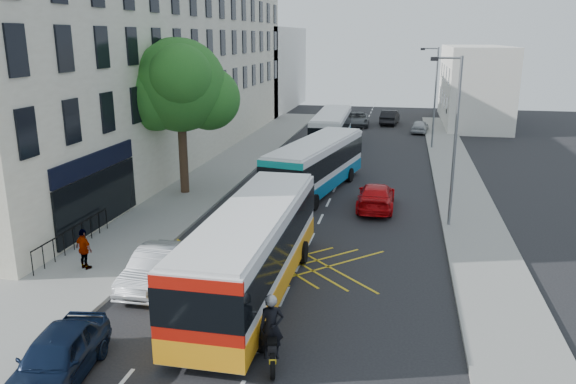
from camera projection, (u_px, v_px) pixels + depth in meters
The scene contains 21 objects.
ground at pixel (264, 339), 17.27m from camera, with size 120.00×120.00×0.00m, color black.
pavement_left at pixel (185, 193), 33.04m from camera, with size 5.00×70.00×0.15m, color gray.
pavement_right at pixel (468, 209), 29.95m from camera, with size 3.00×70.00×0.15m, color gray.
terrace_main at pixel (159, 68), 41.27m from camera, with size 8.30×45.00×13.50m.
terrace_far at pixel (261, 69), 70.53m from camera, with size 8.00×20.00×10.00m, color silver.
building_right at pixel (474, 85), 59.36m from camera, with size 6.00×18.00×8.00m, color silver.
street_tree at pixel (179, 86), 31.34m from camera, with size 6.30×5.70×8.80m.
lamp_near at pixel (454, 134), 26.15m from camera, with size 1.45×0.15×8.00m.
lamp_far at pixel (434, 93), 45.02m from camera, with size 1.45×0.15×8.00m.
railings at pixel (73, 237), 23.95m from camera, with size 0.08×5.60×1.14m, color black, non-canonical shape.
bus_near at pixel (253, 249), 19.98m from camera, with size 2.86×11.30×3.18m.
bus_mid at pixel (316, 165), 33.28m from camera, with size 4.59×11.19×3.07m.
bus_far at pixel (332, 129), 46.21m from camera, with size 2.83×10.68×2.99m.
motorbike at pixel (272, 331), 15.83m from camera, with size 0.88×2.31×2.09m.
parked_car_blue at pixel (57, 357), 15.00m from camera, with size 1.68×4.18×1.43m, color #0C1932.
parked_car_silver at pixel (156, 267), 20.89m from camera, with size 1.47×4.23×1.39m, color #B5B8BD.
red_hatchback at pixel (376, 196), 30.15m from camera, with size 1.93×4.74×1.38m, color red.
distant_car_grey at pixel (357, 119), 58.01m from camera, with size 2.29×4.97×1.38m, color #44484C.
distant_car_silver at pixel (420, 126), 53.86m from camera, with size 1.44×3.58×1.22m, color #B2B5BA.
distant_car_dark at pixel (390, 117), 58.98m from camera, with size 1.58×4.54×1.50m, color black.
pedestrian_far at pixel (84, 249), 21.92m from camera, with size 0.96×0.40×1.64m, color gray.
Camera 1 is at (3.83, -14.95, 9.01)m, focal length 35.00 mm.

